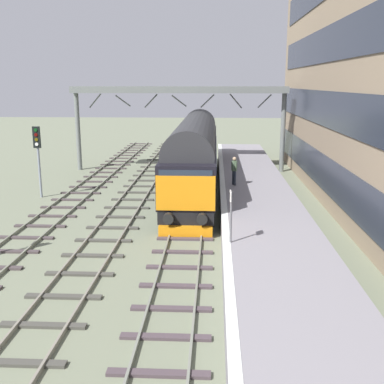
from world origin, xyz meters
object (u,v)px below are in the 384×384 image
Objects in this scene: signal_post_far at (38,151)px; waiting_passenger at (234,168)px; diesel_locomotive at (195,151)px; platform_number_sign at (231,209)px.

signal_post_far is 2.62× the size of waiting_passenger.
diesel_locomotive is 13.57m from platform_number_sign.
platform_number_sign is at bearing -82.02° from diesel_locomotive.
diesel_locomotive is at bearing 18.16° from signal_post_far.
signal_post_far is at bearing 62.67° from waiting_passenger.
signal_post_far is at bearing -161.84° from diesel_locomotive.
diesel_locomotive is 12.40× the size of waiting_passenger.
diesel_locomotive is 9.74m from signal_post_far.
waiting_passenger is at bearing 86.99° from platform_number_sign.
diesel_locomotive is 10.42× the size of platform_number_sign.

